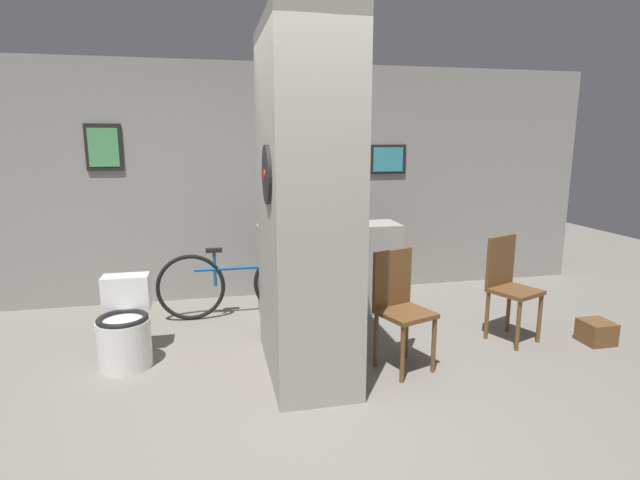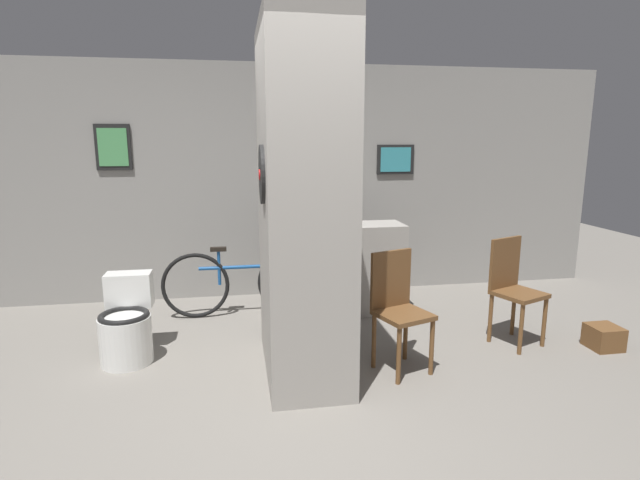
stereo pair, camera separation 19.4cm
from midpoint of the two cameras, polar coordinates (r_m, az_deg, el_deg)
ground_plane at (r=3.54m, az=-1.17°, el=-18.85°), size 14.00×14.00×0.00m
wall_back at (r=5.69m, az=-5.22°, el=6.57°), size 8.00×0.09×2.60m
pillar_center at (r=3.72m, az=-0.51°, el=3.97°), size 0.63×1.24×2.60m
counter_shelf at (r=5.15m, az=2.63°, el=-3.37°), size 1.45×0.44×0.93m
toilet at (r=4.39m, az=-20.05°, el=-9.24°), size 0.41×0.57×0.68m
chair_near_pillar at (r=3.97m, az=10.30°, el=-7.37°), size 0.47×0.47×0.93m
chair_by_doorway at (r=4.75m, az=22.28°, el=-4.88°), size 0.48×0.48×0.93m
bicycle at (r=5.15m, az=-7.63°, el=-4.80°), size 1.63×0.42×0.73m
bottle_tall at (r=5.01m, az=4.77°, el=2.68°), size 0.06×0.06×0.25m
bottle_short at (r=5.11m, az=3.17°, el=2.55°), size 0.09×0.09×0.18m
floor_crate at (r=5.09m, az=30.66°, el=-9.54°), size 0.25×0.25×0.20m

